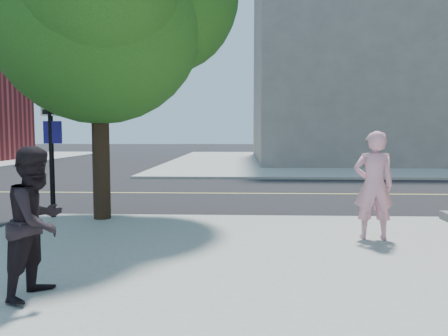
{
  "coord_description": "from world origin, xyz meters",
  "views": [
    {
      "loc": [
        3.93,
        -10.15,
        2.05
      ],
      "look_at": [
        3.56,
        -0.84,
        1.3
      ],
      "focal_mm": 35.05,
      "sensor_mm": 36.0,
      "label": 1
    }
  ],
  "objects": [
    {
      "name": "man_on_phone",
      "position": [
        6.33,
        -2.18,
        1.1
      ],
      "size": [
        0.75,
        0.52,
        1.96
      ],
      "primitive_type": "imported",
      "rotation": [
        0.0,
        0.0,
        3.07
      ],
      "color": "pink",
      "rests_on": "sidewalk_se"
    },
    {
      "name": "filler_ne",
      "position": [
        14.0,
        22.0,
        7.12
      ],
      "size": [
        18.0,
        16.0,
        14.0
      ],
      "primitive_type": "cube",
      "color": "slate",
      "rests_on": "sidewalk_ne"
    },
    {
      "name": "ground",
      "position": [
        0.0,
        0.0,
        0.0
      ],
      "size": [
        140.0,
        140.0,
        0.0
      ],
      "primitive_type": "plane",
      "color": "black",
      "rests_on": "ground"
    },
    {
      "name": "road_ew",
      "position": [
        0.0,
        4.5,
        0.01
      ],
      "size": [
        140.0,
        9.0,
        0.01
      ],
      "primitive_type": "cube",
      "color": "black",
      "rests_on": "ground"
    },
    {
      "name": "pedestrian",
      "position": [
        1.52,
        -5.16,
        1.01
      ],
      "size": [
        0.82,
        0.97,
        1.78
      ],
      "primitive_type": "imported",
      "rotation": [
        0.0,
        0.0,
        1.39
      ],
      "color": "black",
      "rests_on": "sidewalk_se"
    },
    {
      "name": "sidewalk_ne",
      "position": [
        13.5,
        21.5,
        0.06
      ],
      "size": [
        29.0,
        25.0,
        0.12
      ],
      "primitive_type": "cube",
      "color": "#979892",
      "rests_on": "ground"
    }
  ]
}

